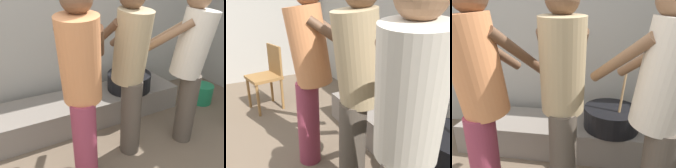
# 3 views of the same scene
# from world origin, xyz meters

# --- Properties ---
(block_enclosure_rear) EXTENTS (5.78, 0.20, 2.31)m
(block_enclosure_rear) POSITION_xyz_m (0.00, 2.24, 1.16)
(block_enclosure_rear) COLOR #9E998E
(block_enclosure_rear) RESTS_ON ground_plane
(hearth_ledge) EXTENTS (2.28, 0.60, 0.32)m
(hearth_ledge) POSITION_xyz_m (0.41, 1.72, 0.16)
(hearth_ledge) COLOR slate
(hearth_ledge) RESTS_ON ground_plane
(cook_in_tan_shirt) EXTENTS (0.42, 0.71, 1.62)m
(cook_in_tan_shirt) POSITION_xyz_m (0.52, 1.02, 0.93)
(cook_in_tan_shirt) COLOR #4C4238
(cook_in_tan_shirt) RESTS_ON ground_plane
(cook_in_orange_shirt) EXTENTS (0.58, 0.75, 1.63)m
(cook_in_orange_shirt) POSITION_xyz_m (0.00, 0.87, 0.94)
(cook_in_orange_shirt) COLOR #8C3347
(cook_in_orange_shirt) RESTS_ON ground_plane
(cook_in_cream_shirt) EXTENTS (0.68, 0.71, 1.60)m
(cook_in_cream_shirt) POSITION_xyz_m (1.12, 0.90, 0.92)
(cook_in_cream_shirt) COLOR #4C4238
(cook_in_cream_shirt) RESTS_ON ground_plane
(chair_brown_wood) EXTENTS (0.47, 0.47, 0.88)m
(chair_brown_wood) POSITION_xyz_m (-1.37, 0.77, 0.49)
(chair_brown_wood) COLOR olive
(chair_brown_wood) RESTS_ON ground_plane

